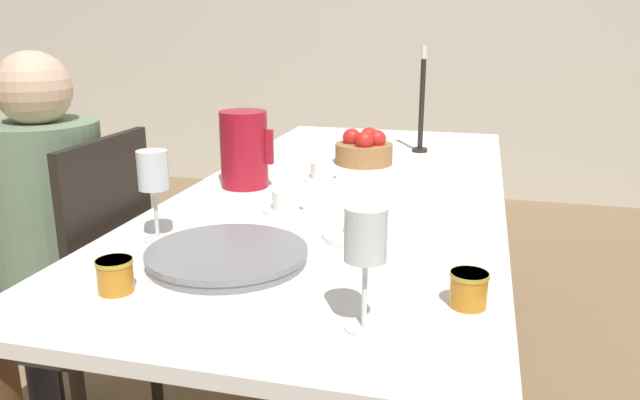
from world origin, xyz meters
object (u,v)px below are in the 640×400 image
(wine_glass_water, at_px, (153,174))
(teacup_across, at_px, (322,172))
(chair_person_side, at_px, (80,301))
(jam_jar_red, at_px, (115,274))
(red_pitcher, at_px, (244,149))
(serving_tray, at_px, (227,256))
(wine_glass_juice, at_px, (366,241))
(jam_jar_amber, at_px, (469,288))
(person_seated, at_px, (41,231))
(candlestick_tall, at_px, (422,110))
(bread_plate, at_px, (365,227))
(fruit_bowl, at_px, (364,150))
(teacup_near_person, at_px, (286,203))

(wine_glass_water, bearing_deg, teacup_across, 70.48)
(chair_person_side, distance_m, jam_jar_red, 0.63)
(teacup_across, bearing_deg, red_pitcher, -146.80)
(serving_tray, bearing_deg, wine_glass_juice, -33.18)
(jam_jar_amber, bearing_deg, red_pitcher, 135.06)
(serving_tray, bearing_deg, jam_jar_amber, -10.06)
(person_seated, xyz_separation_m, candlestick_tall, (0.91, 1.07, 0.22))
(red_pitcher, xyz_separation_m, serving_tray, (0.19, -0.61, -0.10))
(bread_plate, height_order, jam_jar_amber, bread_plate)
(serving_tray, height_order, fruit_bowl, fruit_bowl)
(red_pitcher, xyz_separation_m, jam_jar_red, (0.05, -0.80, -0.08))
(teacup_across, bearing_deg, serving_tray, -91.44)
(red_pitcher, xyz_separation_m, wine_glass_water, (-0.02, -0.52, 0.04))
(red_pitcher, relative_size, candlestick_tall, 0.58)
(wine_glass_juice, distance_m, jam_jar_red, 0.50)
(bread_plate, height_order, jam_jar_red, bread_plate)
(bread_plate, bearing_deg, serving_tray, -138.49)
(person_seated, distance_m, bread_plate, 0.89)
(person_seated, distance_m, wine_glass_juice, 1.08)
(candlestick_tall, bearing_deg, wine_glass_juice, -87.76)
(teacup_across, height_order, serving_tray, teacup_across)
(chair_person_side, bearing_deg, candlestick_tall, -37.29)
(person_seated, relative_size, wine_glass_juice, 5.52)
(red_pitcher, height_order, jam_jar_amber, red_pitcher)
(red_pitcher, distance_m, fruit_bowl, 0.51)
(bread_plate, height_order, fruit_bowl, fruit_bowl)
(person_seated, relative_size, teacup_near_person, 9.31)
(wine_glass_juice, xyz_separation_m, fruit_bowl, (-0.23, 1.24, -0.10))
(wine_glass_juice, distance_m, candlestick_tall, 1.50)
(candlestick_tall, bearing_deg, red_pitcher, -125.05)
(wine_glass_juice, distance_m, bread_plate, 0.47)
(jam_jar_red, relative_size, fruit_bowl, 0.34)
(jam_jar_amber, xyz_separation_m, jam_jar_red, (-0.65, -0.10, 0.00))
(person_seated, bearing_deg, jam_jar_amber, -104.57)
(teacup_near_person, bearing_deg, red_pitcher, 132.63)
(red_pitcher, distance_m, teacup_near_person, 0.32)
(teacup_across, bearing_deg, wine_glass_water, -109.52)
(bread_plate, relative_size, candlestick_tall, 0.49)
(red_pitcher, bearing_deg, chair_person_side, -130.79)
(wine_glass_water, bearing_deg, teacup_near_person, 52.77)
(teacup_near_person, height_order, jam_jar_amber, jam_jar_amber)
(wine_glass_water, relative_size, teacup_near_person, 1.70)
(bread_plate, xyz_separation_m, fruit_bowl, (-0.15, 0.79, 0.02))
(person_seated, relative_size, jam_jar_amber, 16.69)
(teacup_near_person, bearing_deg, jam_jar_amber, -43.88)
(person_seated, distance_m, fruit_bowl, 1.10)
(teacup_near_person, xyz_separation_m, bread_plate, (0.24, -0.16, 0.00))
(wine_glass_water, bearing_deg, candlestick_tall, 67.51)
(teacup_across, height_order, bread_plate, bread_plate)
(fruit_bowl, bearing_deg, teacup_near_person, -98.58)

